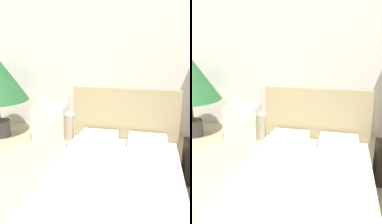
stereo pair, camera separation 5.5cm
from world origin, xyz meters
TOP-DOWN VIEW (x-y plane):
  - wall_back at (0.00, 3.79)m, footprint 10.00×0.06m
  - bed at (0.90, 1.20)m, footprint 1.55×2.05m
  - armchair_near_window_left at (-0.68, 3.10)m, footprint 0.70×0.64m
  - armchair_near_window_right at (0.23, 3.10)m, footprint 0.71×0.64m
  - side_table at (-0.22, 3.08)m, footprint 0.35×0.35m

SIDE VIEW (x-z plane):
  - side_table at x=-0.22m, z-range 0.00..0.52m
  - bed at x=0.90m, z-range -0.34..0.89m
  - armchair_near_window_left at x=-0.68m, z-range -0.16..0.77m
  - armchair_near_window_right at x=0.23m, z-range -0.16..0.77m
  - wall_back at x=0.00m, z-range 0.00..2.90m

